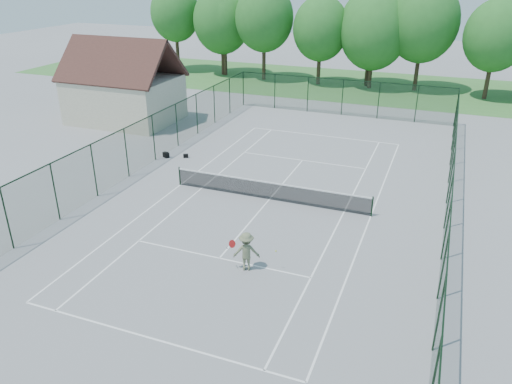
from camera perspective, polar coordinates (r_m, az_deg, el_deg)
ground at (r=27.13m, az=1.53°, el=-0.86°), size 140.00×140.00×0.00m
grass_far at (r=54.97m, az=12.43°, el=11.78°), size 80.00×16.00×0.01m
court_lines at (r=27.13m, az=1.53°, el=-0.85°), size 11.05×23.85×0.01m
tennis_net at (r=26.89m, az=1.54°, el=0.25°), size 11.08×0.08×1.10m
fence_enclosure at (r=26.50m, az=1.57°, el=2.19°), size 18.05×36.05×3.02m
utility_building at (r=41.88m, az=-14.95°, el=12.01°), size 8.60×6.27×6.63m
tree_line_far at (r=54.02m, az=13.03°, el=17.97°), size 39.40×6.40×9.70m
sports_bag_a at (r=33.61m, az=-10.24°, el=4.20°), size 0.49×0.41×0.34m
sports_bag_b at (r=33.37m, az=-8.03°, el=4.11°), size 0.37×0.30×0.24m
tennis_player at (r=20.73m, az=-1.10°, el=-6.80°), size 2.06×0.97×1.71m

